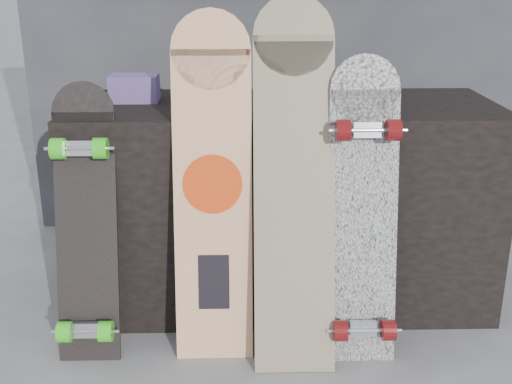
{
  "coord_description": "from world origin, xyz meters",
  "views": [
    {
      "loc": [
        -0.16,
        -1.88,
        1.29
      ],
      "look_at": [
        -0.11,
        0.2,
        0.55
      ],
      "focal_mm": 45.0,
      "sensor_mm": 36.0,
      "label": 1
    }
  ],
  "objects_px": {
    "longboard_geisha": "(213,179)",
    "skateboard_dark": "(85,221)",
    "vendor_table": "(283,203)",
    "longboard_celtic": "(294,173)",
    "longboard_cascadia": "(364,208)"
  },
  "relations": [
    {
      "from": "longboard_celtic",
      "to": "longboard_cascadia",
      "type": "xyz_separation_m",
      "value": [
        0.23,
        -0.03,
        -0.11
      ]
    },
    {
      "from": "longboard_celtic",
      "to": "skateboard_dark",
      "type": "relative_size",
      "value": 1.3
    },
    {
      "from": "longboard_geisha",
      "to": "skateboard_dark",
      "type": "height_order",
      "value": "longboard_geisha"
    },
    {
      "from": "longboard_geisha",
      "to": "longboard_celtic",
      "type": "bearing_deg",
      "value": -5.37
    },
    {
      "from": "vendor_table",
      "to": "skateboard_dark",
      "type": "bearing_deg",
      "value": -152.43
    },
    {
      "from": "skateboard_dark",
      "to": "longboard_cascadia",
      "type": "bearing_deg",
      "value": -2.23
    },
    {
      "from": "longboard_celtic",
      "to": "skateboard_dark",
      "type": "bearing_deg",
      "value": 179.65
    },
    {
      "from": "longboard_geisha",
      "to": "longboard_celtic",
      "type": "distance_m",
      "value": 0.27
    },
    {
      "from": "vendor_table",
      "to": "longboard_geisha",
      "type": "relative_size",
      "value": 1.37
    },
    {
      "from": "longboard_celtic",
      "to": "vendor_table",
      "type": "bearing_deg",
      "value": 91.67
    },
    {
      "from": "vendor_table",
      "to": "longboard_celtic",
      "type": "relative_size",
      "value": 1.33
    },
    {
      "from": "vendor_table",
      "to": "skateboard_dark",
      "type": "relative_size",
      "value": 1.72
    },
    {
      "from": "vendor_table",
      "to": "skateboard_dark",
      "type": "xyz_separation_m",
      "value": [
        -0.69,
        -0.36,
        0.08
      ]
    },
    {
      "from": "longboard_celtic",
      "to": "longboard_geisha",
      "type": "bearing_deg",
      "value": 174.63
    },
    {
      "from": "vendor_table",
      "to": "longboard_geisha",
      "type": "bearing_deg",
      "value": -127.45
    }
  ]
}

